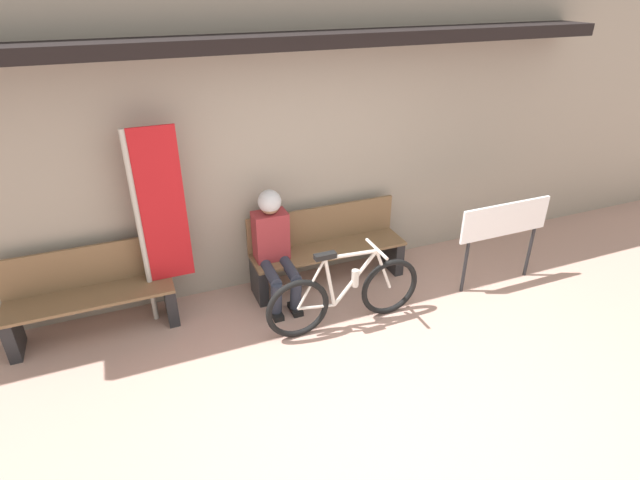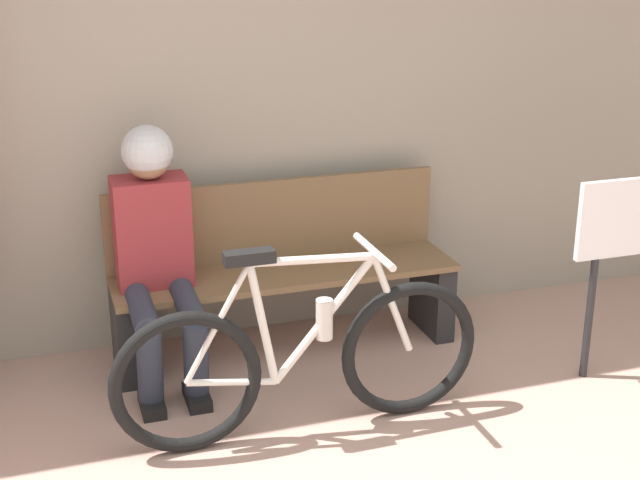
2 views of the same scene
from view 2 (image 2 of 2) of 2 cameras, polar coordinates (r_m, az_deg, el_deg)
The scene contains 4 objects.
storefront_wall at distance 4.31m, azimuth -8.40°, elevation 14.72°, with size 12.00×0.56×3.20m.
park_bench_near at distance 4.38m, azimuth -2.38°, elevation -2.20°, with size 1.67×0.42×0.83m.
bicycle at distance 3.67m, azimuth -1.14°, elevation -7.60°, with size 1.56×0.40×0.83m.
person_seated at distance 4.06m, azimuth -10.50°, elevation -0.01°, with size 0.34×0.63×1.18m.
Camera 2 is at (-0.76, -1.86, 2.00)m, focal length 50.00 mm.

